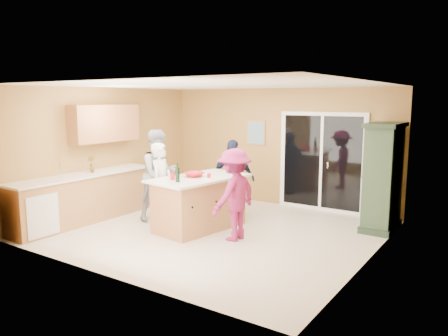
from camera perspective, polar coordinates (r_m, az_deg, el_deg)
The scene contains 22 objects.
floor at distance 8.01m, azimuth -1.30°, elevation -8.16°, with size 5.50×5.50×0.00m, color beige.
ceiling at distance 7.66m, azimuth -1.37°, elevation 10.78°, with size 5.50×5.00×0.10m, color white.
wall_back at distance 9.86m, azimuth 7.05°, elevation 2.73°, with size 5.50×0.10×2.60m, color tan.
wall_front at distance 5.89m, azimuth -15.47°, elevation -1.69°, with size 5.50×0.10×2.60m, color tan.
wall_left at distance 9.57m, azimuth -14.96°, elevation 2.30°, with size 0.10×5.00×2.60m, color tan.
wall_right at distance 6.56m, azimuth 18.72°, elevation -0.77°, with size 0.10×5.00×2.60m, color tan.
left_cabinet_run at distance 8.81m, azimuth -18.56°, elevation -3.93°, with size 0.65×3.05×1.24m.
upper_cabinets at distance 9.26m, azimuth -15.31°, elevation 5.65°, with size 0.35×1.60×0.75m, color #A77241.
sliding_door at distance 9.44m, azimuth 12.62°, elevation 0.78°, with size 1.90×0.07×2.10m.
framed_picture at distance 10.07m, azimuth 4.22°, elevation 4.61°, with size 0.46×0.04×0.56m.
kitchen_island at distance 8.03m, azimuth -3.23°, elevation -4.78°, with size 1.26×1.96×0.96m.
green_hutch at distance 8.38m, azimuth 20.07°, elevation -1.26°, with size 0.56×1.06×1.95m.
woman_white at distance 8.27m, azimuth -8.17°, elevation -2.11°, with size 0.57×0.37×1.56m, color white.
woman_grey at distance 8.68m, azimuth -8.42°, elevation -0.88°, with size 0.86×0.67×1.78m, color gray.
woman_navy at distance 8.88m, azimuth 1.19°, elevation -1.29°, with size 0.91×0.38×1.55m, color #1B1E3D.
woman_magenta at distance 7.33m, azimuth 1.35°, elevation -3.49°, with size 1.00×0.58×1.55m, color #9C2260.
serving_bowl at distance 7.96m, azimuth -3.91°, elevation -0.84°, with size 0.34×0.34×0.08m, color #B4141D.
tulip_vase at distance 8.93m, azimuth -16.91°, elevation 0.51°, with size 0.18×0.12×0.33m, color #AA2E11.
tumbler_near at distance 7.68m, azimuth -6.75°, elevation -1.09°, with size 0.08×0.08×0.12m, color #B4141D.
tumbler_far at distance 7.75m, azimuth -1.98°, elevation -1.05°, with size 0.07×0.07×0.10m, color #B4141D.
wine_bottle at distance 7.47m, azimuth -6.09°, elevation -0.85°, with size 0.08×0.08×0.33m.
white_plate at distance 7.76m, azimuth -2.17°, elevation -1.34°, with size 0.20×0.20×0.01m, color white.
Camera 1 is at (4.40, -6.26, 2.35)m, focal length 35.00 mm.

